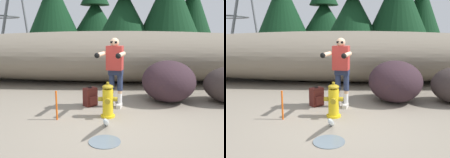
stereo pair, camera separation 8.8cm
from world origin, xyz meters
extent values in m
cube|color=gray|center=(0.00, 0.00, -0.02)|extent=(56.00, 56.00, 0.04)
ellipsoid|color=#756B5B|center=(0.00, 4.34, 0.89)|extent=(17.99, 3.20, 1.78)
cylinder|color=gold|center=(-0.22, 0.40, 0.02)|extent=(0.30, 0.30, 0.04)
cylinder|color=gold|center=(-0.22, 0.40, 0.32)|extent=(0.22, 0.22, 0.55)
ellipsoid|color=#9E8419|center=(-0.22, 0.40, 0.64)|extent=(0.23, 0.23, 0.10)
cylinder|color=#9E8419|center=(-0.22, 0.40, 0.72)|extent=(0.06, 0.06, 0.05)
cylinder|color=#9E8419|center=(-0.38, 0.40, 0.38)|extent=(0.09, 0.09, 0.09)
cylinder|color=#9E8419|center=(-0.06, 0.40, 0.38)|extent=(0.09, 0.09, 0.09)
cylinder|color=#9E8419|center=(-0.22, 0.24, 0.38)|extent=(0.11, 0.09, 0.11)
ellipsoid|color=silver|center=(-0.22, -0.29, 0.13)|extent=(0.10, 1.10, 0.59)
cylinder|color=slate|center=(-0.22, -0.82, 0.01)|extent=(0.53, 0.53, 0.01)
cube|color=beige|center=(0.02, 1.03, 0.04)|extent=(0.15, 0.28, 0.09)
cylinder|color=white|center=(0.03, 1.09, 0.21)|extent=(0.10, 0.10, 0.24)
cylinder|color=#DBAD89|center=(0.03, 1.09, 0.37)|extent=(0.10, 0.10, 0.07)
cylinder|color=#232D4C|center=(0.03, 1.09, 0.60)|extent=(0.13, 0.13, 0.40)
cube|color=beige|center=(-0.17, 1.07, 0.04)|extent=(0.15, 0.28, 0.09)
cylinder|color=white|center=(-0.16, 1.13, 0.21)|extent=(0.10, 0.10, 0.24)
cylinder|color=#DBAD89|center=(-0.16, 1.13, 0.37)|extent=(0.10, 0.10, 0.07)
cylinder|color=#232D4C|center=(-0.16, 1.13, 0.60)|extent=(0.13, 0.13, 0.40)
cube|color=#232D4C|center=(-0.06, 1.11, 0.85)|extent=(0.36, 0.26, 0.16)
cube|color=#B2332D|center=(-0.09, 1.01, 1.18)|extent=(0.40, 0.31, 0.54)
cube|color=black|center=(-0.04, 1.20, 1.20)|extent=(0.31, 0.22, 0.40)
sphere|color=#DBAD89|center=(-0.09, 0.99, 1.53)|extent=(0.20, 0.20, 0.20)
cube|color=black|center=(-0.11, 0.90, 1.53)|extent=(0.15, 0.05, 0.04)
cylinder|color=#DBAD89|center=(0.05, 0.60, 1.29)|extent=(0.21, 0.59, 0.09)
sphere|color=black|center=(-0.01, 0.33, 1.29)|extent=(0.11, 0.11, 0.11)
cylinder|color=#DBAD89|center=(-0.38, 0.69, 1.29)|extent=(0.21, 0.59, 0.09)
sphere|color=black|center=(-0.44, 0.43, 1.29)|extent=(0.11, 0.11, 0.11)
cube|color=#511E19|center=(-0.68, 1.17, 0.22)|extent=(0.36, 0.35, 0.44)
cube|color=#511E19|center=(-0.59, 1.08, 0.15)|extent=(0.20, 0.19, 0.20)
torus|color=black|center=(-0.68, 1.17, 0.46)|extent=(0.10, 0.10, 0.02)
cube|color=black|center=(-0.70, 1.31, 0.22)|extent=(0.06, 0.06, 0.37)
cube|color=black|center=(-0.82, 1.20, 0.22)|extent=(0.06, 0.06, 0.37)
ellipsoid|color=#312128|center=(1.26, 1.62, 0.52)|extent=(1.50, 1.57, 1.05)
cylinder|color=#47331E|center=(-3.85, 10.28, 0.78)|extent=(0.35, 0.35, 1.56)
cone|color=#0F3319|center=(-3.85, 10.28, 3.21)|extent=(2.96, 2.96, 3.30)
cylinder|color=#47331E|center=(-1.49, 11.29, 0.77)|extent=(0.33, 0.33, 1.54)
cone|color=#0F3319|center=(-1.49, 11.29, 2.64)|extent=(2.79, 2.79, 2.19)
cylinder|color=#47331E|center=(0.26, 7.97, 0.69)|extent=(0.32, 0.32, 1.38)
cone|color=#0F3319|center=(0.26, 7.97, 2.59)|extent=(2.69, 2.69, 2.43)
cylinder|color=#47331E|center=(2.46, 8.06, 0.81)|extent=(0.35, 0.35, 1.62)
cone|color=#0F3319|center=(2.46, 8.06, 3.22)|extent=(2.90, 2.90, 3.19)
cylinder|color=#47331E|center=(3.80, 8.79, 0.80)|extent=(0.25, 0.25, 1.60)
cone|color=#0F3319|center=(3.80, 8.79, 2.95)|extent=(2.04, 2.04, 2.69)
cylinder|color=slate|center=(-6.63, 13.19, 2.70)|extent=(1.09, 1.09, 5.43)
cylinder|color=slate|center=(-6.63, 10.10, 2.70)|extent=(1.09, 1.09, 5.43)
cylinder|color=#E55914|center=(-1.24, 0.18, 0.30)|extent=(0.04, 0.04, 0.60)
camera|label=1|loc=(0.01, -4.55, 1.76)|focal=39.60mm
camera|label=2|loc=(0.09, -4.55, 1.76)|focal=39.60mm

